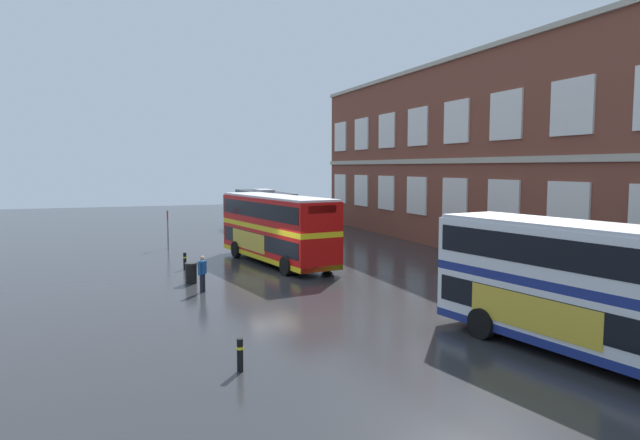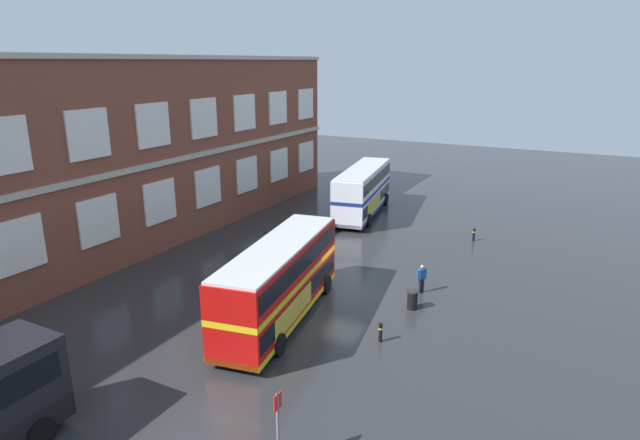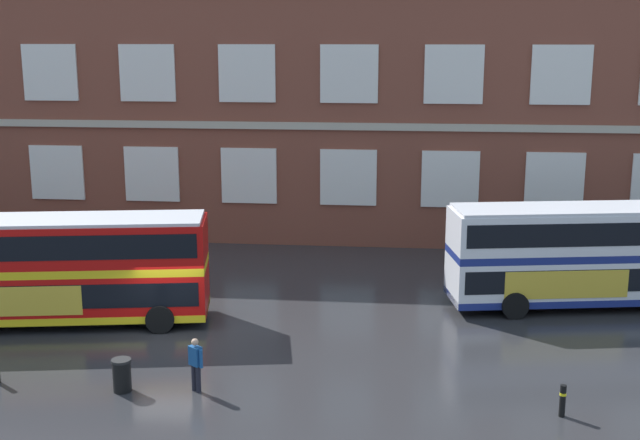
# 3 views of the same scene
# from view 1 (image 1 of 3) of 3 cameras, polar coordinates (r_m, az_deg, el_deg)

# --- Properties ---
(ground_plane) EXTENTS (120.00, 120.00, 0.00)m
(ground_plane) POSITION_cam_1_polar(r_m,az_deg,el_deg) (30.74, -0.90, -5.54)
(ground_plane) COLOR #2B2B2D
(brick_terminal_building) EXTENTS (50.95, 8.19, 13.20)m
(brick_terminal_building) POSITION_cam_1_polar(r_m,az_deg,el_deg) (40.17, 20.16, 5.94)
(brick_terminal_building) COLOR brown
(brick_terminal_building) RESTS_ON ground
(double_decker_near) EXTENTS (11.28, 4.38, 4.07)m
(double_decker_near) POSITION_cam_1_polar(r_m,az_deg,el_deg) (34.45, -4.36, -0.77)
(double_decker_near) COLOR red
(double_decker_near) RESTS_ON ground
(double_decker_middle) EXTENTS (11.28, 4.44, 4.07)m
(double_decker_middle) POSITION_cam_1_polar(r_m,az_deg,el_deg) (18.96, 25.81, -6.26)
(double_decker_middle) COLOR silver
(double_decker_middle) RESTS_ON ground
(touring_coach) EXTENTS (12.01, 2.89, 3.80)m
(touring_coach) POSITION_cam_1_polar(r_m,az_deg,el_deg) (51.28, -5.60, 0.94)
(touring_coach) COLOR black
(touring_coach) RESTS_ON ground
(waiting_passenger) EXTENTS (0.57, 0.46, 1.70)m
(waiting_passenger) POSITION_cam_1_polar(r_m,az_deg,el_deg) (27.12, -11.59, -5.10)
(waiting_passenger) COLOR black
(waiting_passenger) RESTS_ON ground
(bus_stand_flag) EXTENTS (0.44, 0.10, 2.70)m
(bus_stand_flag) POSITION_cam_1_polar(r_m,az_deg,el_deg) (42.28, -14.88, -0.51)
(bus_stand_flag) COLOR slate
(bus_stand_flag) RESTS_ON ground
(station_litter_bin) EXTENTS (0.60, 0.60, 1.03)m
(station_litter_bin) POSITION_cam_1_polar(r_m,az_deg,el_deg) (29.36, -12.67, -5.15)
(station_litter_bin) COLOR black
(station_litter_bin) RESTS_ON ground
(safety_bollard_west) EXTENTS (0.19, 0.19, 0.95)m
(safety_bollard_west) POSITION_cam_1_polar(r_m,az_deg,el_deg) (16.80, -7.94, -13.08)
(safety_bollard_west) COLOR black
(safety_bollard_west) RESTS_ON ground
(safety_bollard_east) EXTENTS (0.19, 0.19, 0.95)m
(safety_bollard_east) POSITION_cam_1_polar(r_m,az_deg,el_deg) (33.40, -13.26, -3.95)
(safety_bollard_east) COLOR black
(safety_bollard_east) RESTS_ON ground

